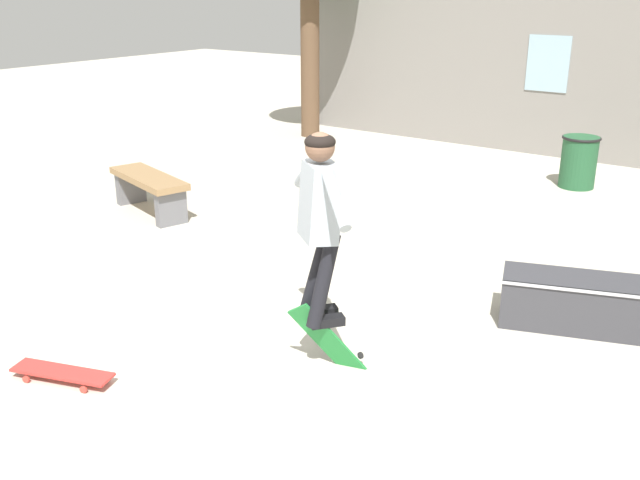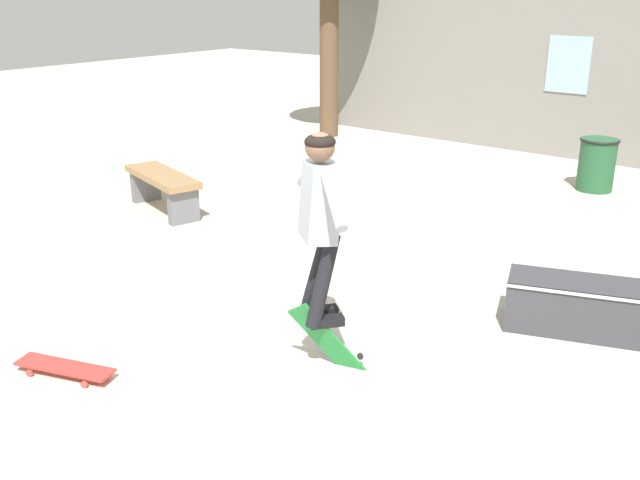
% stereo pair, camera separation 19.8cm
% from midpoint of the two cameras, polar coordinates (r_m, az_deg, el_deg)
% --- Properties ---
extents(ground_plane, '(40.00, 40.00, 0.00)m').
position_cam_midpoint_polar(ground_plane, '(5.34, -7.63, -11.73)').
color(ground_plane, beige).
extents(building_backdrop, '(11.90, 0.52, 5.92)m').
position_cam_midpoint_polar(building_backdrop, '(12.44, 22.05, 16.75)').
color(building_backdrop, gray).
rests_on(building_backdrop, ground_plane).
extents(park_bench, '(1.47, 0.81, 0.50)m').
position_cam_midpoint_polar(park_bench, '(9.31, -14.11, 4.17)').
color(park_bench, '#99754C').
rests_on(park_bench, ground_plane).
extents(skate_ledge, '(1.66, 0.99, 0.44)m').
position_cam_midpoint_polar(skate_ledge, '(6.45, 20.54, -4.87)').
color(skate_ledge, '#38383D').
rests_on(skate_ledge, ground_plane).
extents(trash_bin, '(0.54, 0.54, 0.74)m').
position_cam_midpoint_polar(trash_bin, '(10.83, 19.51, 6.00)').
color(trash_bin, '#235633').
rests_on(trash_bin, ground_plane).
extents(skater, '(1.00, 0.80, 1.45)m').
position_cam_midpoint_polar(skater, '(5.12, -1.09, 2.23)').
color(skater, '#9EA8B2').
extents(skateboard_flipping, '(0.55, 0.34, 0.71)m').
position_cam_midpoint_polar(skateboard_flipping, '(5.46, -0.30, -8.19)').
color(skateboard_flipping, '#237F38').
extents(skateboard_resting, '(0.81, 0.44, 0.08)m').
position_cam_midpoint_polar(skateboard_resting, '(5.72, -20.87, -9.88)').
color(skateboard_resting, red).
rests_on(skateboard_resting, ground_plane).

